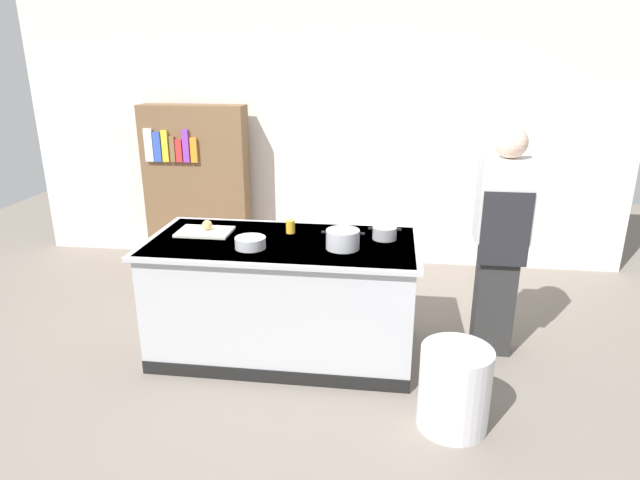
{
  "coord_description": "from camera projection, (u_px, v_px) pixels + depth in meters",
  "views": [
    {
      "loc": [
        0.76,
        -3.66,
        2.18
      ],
      "look_at": [
        0.25,
        0.2,
        0.85
      ],
      "focal_mm": 30.51,
      "sensor_mm": 36.0,
      "label": 1
    }
  ],
  "objects": [
    {
      "name": "counter_island",
      "position": [
        284.0,
        296.0,
        4.08
      ],
      "size": [
        1.98,
        0.98,
        0.9
      ],
      "color": "#B7BABF",
      "rests_on": "ground_plane"
    },
    {
      "name": "sauce_pan",
      "position": [
        385.0,
        233.0,
        3.97
      ],
      "size": [
        0.24,
        0.18,
        0.09
      ],
      "color": "#99999E",
      "rests_on": "counter_island"
    },
    {
      "name": "juice_cup",
      "position": [
        290.0,
        227.0,
        4.1
      ],
      "size": [
        0.07,
        0.07,
        0.1
      ],
      "primitive_type": "cylinder",
      "color": "yellow",
      "rests_on": "counter_island"
    },
    {
      "name": "ground_plane",
      "position": [
        285.0,
        350.0,
        4.23
      ],
      "size": [
        10.0,
        10.0,
        0.0
      ],
      "primitive_type": "plane",
      "color": "slate"
    },
    {
      "name": "mixing_bowl",
      "position": [
        250.0,
        243.0,
        3.78
      ],
      "size": [
        0.22,
        0.22,
        0.08
      ],
      "primitive_type": "cylinder",
      "color": "#B7BABF",
      "rests_on": "counter_island"
    },
    {
      "name": "person_chef",
      "position": [
        501.0,
        239.0,
        3.94
      ],
      "size": [
        0.38,
        0.25,
        1.72
      ],
      "rotation": [
        0.0,
        0.0,
        1.68
      ],
      "color": "#2D2D2D",
      "rests_on": "ground_plane"
    },
    {
      "name": "trash_bin",
      "position": [
        454.0,
        388.0,
        3.29
      ],
      "size": [
        0.43,
        0.43,
        0.53
      ],
      "primitive_type": "cylinder",
      "color": "silver",
      "rests_on": "ground_plane"
    },
    {
      "name": "stock_pot",
      "position": [
        343.0,
        239.0,
        3.76
      ],
      "size": [
        0.3,
        0.23,
        0.13
      ],
      "color": "#B7BABF",
      "rests_on": "counter_island"
    },
    {
      "name": "cutting_board",
      "position": [
        205.0,
        232.0,
        4.11
      ],
      "size": [
        0.4,
        0.28,
        0.02
      ],
      "primitive_type": "cube",
      "color": "silver",
      "rests_on": "counter_island"
    },
    {
      "name": "onion",
      "position": [
        207.0,
        225.0,
        4.11
      ],
      "size": [
        0.08,
        0.08,
        0.08
      ],
      "primitive_type": "sphere",
      "color": "tan",
      "rests_on": "cutting_board"
    },
    {
      "name": "bookshelf",
      "position": [
        197.0,
        186.0,
        5.8
      ],
      "size": [
        1.1,
        0.31,
        1.7
      ],
      "color": "brown",
      "rests_on": "ground_plane"
    },
    {
      "name": "back_wall",
      "position": [
        320.0,
        123.0,
        5.72
      ],
      "size": [
        6.4,
        0.12,
        3.0
      ],
      "primitive_type": "cube",
      "color": "silver",
      "rests_on": "ground_plane"
    }
  ]
}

